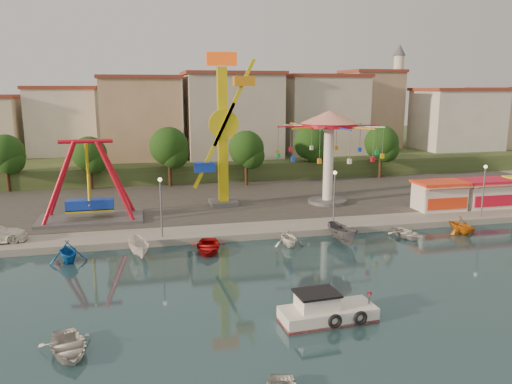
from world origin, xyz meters
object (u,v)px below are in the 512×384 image
object	(u,v)px
wave_swinger	(329,136)
cabin_motorboat	(325,312)
kamikaze_tower	(225,134)
pirate_ship_ride	(89,182)
rowboat_a	(68,347)

from	to	relation	value
wave_swinger	cabin_motorboat	xyz separation A→B (m)	(-10.12, -26.43, -7.67)
kamikaze_tower	cabin_motorboat	bearing A→B (deg)	-87.40
pirate_ship_ride	kamikaze_tower	xyz separation A→B (m)	(14.08, 3.42, 4.16)
kamikaze_tower	wave_swinger	xyz separation A→B (m)	(11.39, -1.51, -0.36)
pirate_ship_ride	cabin_motorboat	size ratio (longest dim) A/B	1.73
wave_swinger	pirate_ship_ride	bearing A→B (deg)	-175.73
pirate_ship_ride	rowboat_a	xyz separation A→B (m)	(1.10, -25.06, -4.00)
kamikaze_tower	rowboat_a	bearing A→B (deg)	-114.50
pirate_ship_ride	wave_swinger	distance (m)	25.81
kamikaze_tower	wave_swinger	size ratio (longest dim) A/B	1.42
wave_swinger	rowboat_a	distance (m)	37.17
pirate_ship_ride	rowboat_a	distance (m)	25.40
kamikaze_tower	cabin_motorboat	world-z (taller)	kamikaze_tower
wave_swinger	cabin_motorboat	world-z (taller)	wave_swinger
cabin_motorboat	rowboat_a	xyz separation A→B (m)	(-14.25, -0.54, -0.14)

